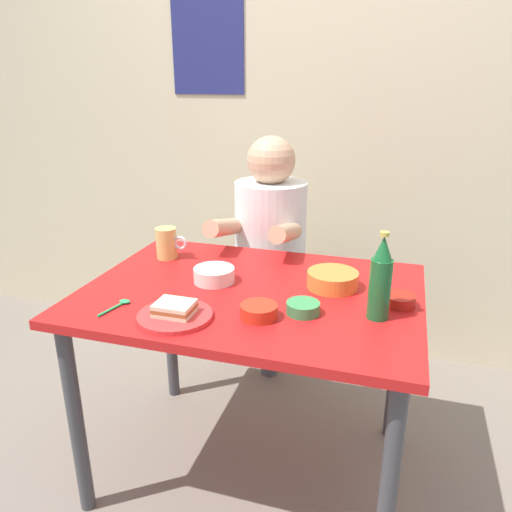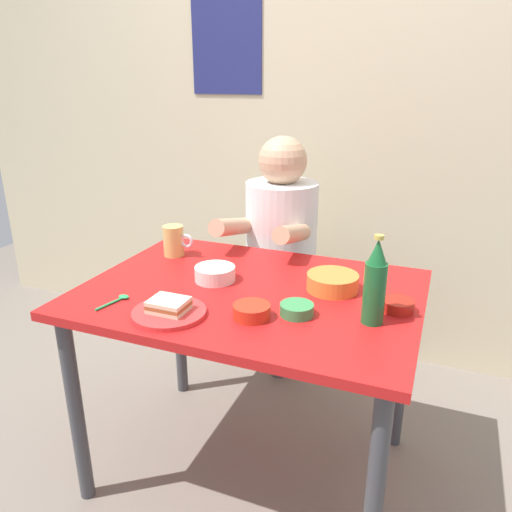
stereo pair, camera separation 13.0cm
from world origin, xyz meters
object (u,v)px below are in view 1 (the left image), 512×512
person_seated (270,228)px  beer_bottle (380,280)px  plate_orange (175,316)px  dip_bowl_green (303,307)px  stool (270,310)px  sandwich (175,308)px  beer_mug (167,243)px  dining_table (252,315)px

person_seated → beer_bottle: person_seated is taller
plate_orange → dip_bowl_green: size_ratio=2.20×
plate_orange → stool: bearing=87.1°
stool → sandwich: 0.99m
beer_mug → beer_bottle: (0.81, -0.28, 0.06)m
stool → plate_orange: bearing=-92.9°
stool → beer_mug: (-0.29, -0.43, 0.45)m
plate_orange → dining_table: bearing=59.9°
dining_table → person_seated: bearing=99.8°
dip_bowl_green → person_seated: bearing=112.4°
sandwich → dip_bowl_green: size_ratio=1.10×
dining_table → dip_bowl_green: (0.20, -0.12, 0.11)m
plate_orange → beer_bottle: (0.56, 0.18, 0.11)m
sandwich → beer_mug: (-0.25, 0.46, 0.03)m
plate_orange → person_seated: bearing=87.1°
dip_bowl_green → beer_mug: bearing=152.0°
stool → beer_bottle: bearing=-54.1°
stool → person_seated: person_seated is taller
sandwich → plate_orange: bearing=-116.6°
beer_mug → dip_bowl_green: beer_mug is taller
beer_mug → beer_bottle: size_ratio=0.48×
plate_orange → beer_mug: beer_mug is taller
plate_orange → beer_mug: 0.52m
dining_table → plate_orange: (-0.15, -0.26, 0.10)m
dining_table → stool: dining_table is taller
dining_table → dip_bowl_green: 0.26m
stool → sandwich: (-0.04, -0.89, 0.42)m
beer_bottle → dip_bowl_green: size_ratio=2.62×
plate_orange → sandwich: size_ratio=2.00×
person_seated → beer_mug: size_ratio=5.71×
dip_bowl_green → beer_bottle: bearing=9.6°
dining_table → stool: (-0.11, 0.63, -0.30)m
stool → dip_bowl_green: bearing=-67.9°
dining_table → beer_mug: size_ratio=8.73×
dining_table → beer_bottle: (0.41, -0.09, 0.21)m
person_seated → dip_bowl_green: size_ratio=7.20×
dining_table → sandwich: bearing=-120.1°
sandwich → beer_bottle: (0.56, 0.18, 0.09)m
stool → beer_bottle: beer_bottle is taller
beer_mug → sandwich: bearing=-61.3°
stool → dip_bowl_green: size_ratio=4.50×
person_seated → stool: bearing=90.0°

